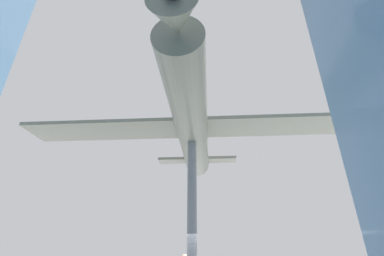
# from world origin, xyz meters

# --- Properties ---
(support_pylon_central) EXTENTS (0.44, 0.44, 6.72)m
(support_pylon_central) POSITION_xyz_m (0.00, 0.00, 3.36)
(support_pylon_central) COLOR slate
(support_pylon_central) RESTS_ON ground_plane
(suspended_airplane) EXTENTS (17.07, 14.34, 2.61)m
(suspended_airplane) POSITION_xyz_m (-0.01, 0.22, 7.55)
(suspended_airplane) COLOR slate
(suspended_airplane) RESTS_ON support_pylon_central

